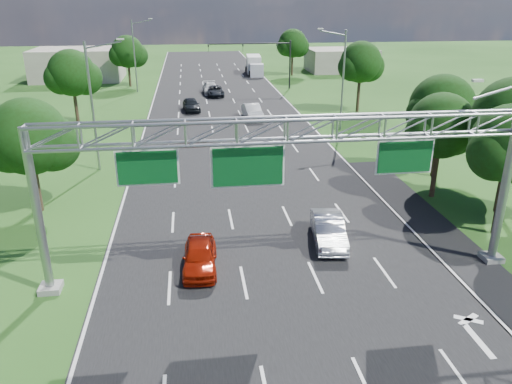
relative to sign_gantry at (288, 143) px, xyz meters
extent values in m
plane|color=#1F4715|center=(-0.33, 18.00, -6.89)|extent=(220.00, 220.00, 0.00)
cube|color=black|center=(-0.33, 18.00, -6.89)|extent=(18.00, 180.00, 0.02)
cube|color=black|center=(9.87, 2.00, -6.89)|extent=(3.00, 30.00, 0.02)
cube|color=gray|center=(11.17, 0.00, -6.74)|extent=(1.00, 1.00, 0.30)
cylinder|color=gray|center=(11.17, 0.00, -2.89)|extent=(0.44, 0.44, 8.00)
cube|color=gray|center=(-11.33, 0.00, -6.74)|extent=(1.00, 1.00, 0.30)
cylinder|color=gray|center=(-11.33, 0.00, -2.89)|extent=(0.40, 0.40, 8.00)
cylinder|color=gray|center=(9.97, 0.00, 2.11)|extent=(2.54, 0.12, 0.79)
cube|color=beige|center=(8.77, 0.00, 2.61)|extent=(0.50, 0.22, 0.12)
cube|color=white|center=(-6.33, -0.02, -0.89)|extent=(2.80, 0.05, 1.70)
cube|color=#09481C|center=(-6.33, -0.08, -0.89)|extent=(2.62, 0.05, 1.52)
cube|color=white|center=(-1.83, -0.02, -1.04)|extent=(3.40, 0.05, 2.00)
cube|color=#09481C|center=(-1.83, -0.08, -1.04)|extent=(3.22, 0.05, 1.82)
cube|color=white|center=(5.67, -0.02, -0.89)|extent=(2.80, 0.05, 1.70)
cube|color=#09481C|center=(5.67, -0.08, -0.89)|extent=(2.62, 0.05, 1.52)
cylinder|color=black|center=(10.67, 53.00, -3.39)|extent=(0.24, 0.24, 7.00)
cylinder|color=black|center=(4.67, 53.00, -0.29)|extent=(12.00, 0.18, 0.18)
imported|color=black|center=(-1.33, 53.00, -0.84)|extent=(0.18, 0.22, 1.10)
imported|color=black|center=(3.67, 53.00, -0.84)|extent=(0.18, 0.22, 1.10)
imported|color=black|center=(8.67, 53.00, -0.84)|extent=(0.18, 0.22, 1.10)
cylinder|color=gray|center=(-11.83, 18.00, -1.89)|extent=(0.20, 0.20, 10.00)
cylinder|color=gray|center=(-10.53, 18.00, 2.81)|extent=(2.78, 0.12, 0.60)
cube|color=beige|center=(-9.23, 18.00, 3.21)|extent=(0.55, 0.22, 0.12)
cylinder|color=gray|center=(-11.83, 53.00, -1.89)|extent=(0.20, 0.20, 10.00)
cylinder|color=gray|center=(-10.53, 53.00, 2.81)|extent=(2.78, 0.12, 0.60)
cube|color=beige|center=(-9.23, 53.00, 3.21)|extent=(0.55, 0.22, 0.12)
cylinder|color=gray|center=(11.17, 28.00, -1.89)|extent=(0.20, 0.20, 10.00)
cylinder|color=gray|center=(9.87, 28.00, 2.81)|extent=(2.78, 0.12, 0.60)
cube|color=beige|center=(8.57, 28.00, 3.21)|extent=(0.55, 0.22, 0.12)
cylinder|color=#2D2116|center=(13.17, 3.00, -5.02)|extent=(0.36, 0.36, 3.74)
sphere|color=black|center=(13.17, 3.00, -1.39)|extent=(4.40, 4.40, 4.40)
sphere|color=black|center=(12.18, 2.70, -1.83)|extent=(3.08, 3.08, 3.08)
cylinder|color=#2D2116|center=(15.17, 6.00, -4.80)|extent=(0.36, 0.36, 4.18)
sphere|color=black|center=(14.04, 5.70, -1.21)|extent=(3.50, 3.50, 3.50)
cylinder|color=#2D2116|center=(12.17, 9.00, -5.24)|extent=(0.36, 0.36, 3.30)
sphere|color=black|center=(12.17, 9.00, -1.83)|extent=(4.40, 4.40, 4.40)
sphere|color=black|center=(13.27, 9.40, -2.38)|extent=(3.30, 3.30, 3.30)
sphere|color=black|center=(11.18, 8.70, -2.27)|extent=(3.08, 3.08, 3.08)
cylinder|color=#2D2116|center=(14.17, 13.00, -5.13)|extent=(0.36, 0.36, 3.52)
sphere|color=black|center=(14.17, 13.00, -1.45)|extent=(4.80, 4.80, 4.80)
sphere|color=black|center=(15.37, 13.40, -2.05)|extent=(3.60, 3.60, 3.60)
sphere|color=black|center=(13.09, 12.70, -1.93)|extent=(3.36, 3.36, 3.36)
cylinder|color=#2D2116|center=(-14.33, 10.00, -5.35)|extent=(0.36, 0.36, 3.08)
sphere|color=black|center=(-14.33, 10.00, -1.89)|extent=(4.80, 4.80, 4.80)
sphere|color=black|center=(-13.13, 10.40, -2.49)|extent=(3.60, 3.60, 3.60)
sphere|color=black|center=(-15.41, 9.70, -2.37)|extent=(3.36, 3.36, 3.36)
cylinder|color=#2D2116|center=(-16.33, 33.00, -5.02)|extent=(0.36, 0.36, 3.74)
sphere|color=black|center=(-16.33, 33.00, -1.23)|extent=(4.80, 4.80, 4.80)
sphere|color=black|center=(-15.13, 33.40, -1.83)|extent=(3.60, 3.60, 3.60)
sphere|color=black|center=(-17.41, 32.70, -1.71)|extent=(3.36, 3.36, 3.36)
cylinder|color=#2D2116|center=(-13.33, 58.00, -5.24)|extent=(0.36, 0.36, 3.30)
sphere|color=black|center=(-13.33, 58.00, -1.67)|extent=(4.80, 4.80, 4.80)
sphere|color=black|center=(-12.13, 58.40, -2.27)|extent=(3.60, 3.60, 3.60)
sphere|color=black|center=(-14.41, 57.70, -2.15)|extent=(3.36, 3.36, 3.36)
cylinder|color=#2D2116|center=(15.67, 36.00, -4.91)|extent=(0.36, 0.36, 3.96)
sphere|color=black|center=(15.67, 36.00, -1.01)|extent=(4.80, 4.80, 4.80)
sphere|color=black|center=(16.87, 36.40, -1.61)|extent=(3.60, 3.60, 3.60)
sphere|color=black|center=(14.59, 35.70, -1.49)|extent=(3.36, 3.36, 3.36)
cylinder|color=#2D2116|center=(13.67, 66.00, -5.13)|extent=(0.36, 0.36, 3.52)
sphere|color=black|center=(13.67, 66.00, -1.45)|extent=(4.80, 4.80, 4.80)
sphere|color=black|center=(14.87, 66.40, -2.05)|extent=(3.60, 3.60, 3.60)
sphere|color=black|center=(12.59, 65.70, -1.93)|extent=(3.36, 3.36, 3.36)
cube|color=gray|center=(-22.33, 66.00, -4.39)|extent=(14.00, 10.00, 5.00)
cube|color=gray|center=(23.67, 70.00, -4.89)|extent=(12.00, 9.00, 4.00)
imported|color=#961806|center=(-4.20, 1.14, -6.17)|extent=(1.92, 4.32, 1.44)
imported|color=silver|center=(3.10, 3.16, -6.11)|extent=(2.26, 4.91, 1.56)
imported|color=#B9B9B9|center=(-1.29, 50.36, -6.14)|extent=(2.34, 5.28, 1.51)
imported|color=black|center=(-0.79, 48.48, -6.21)|extent=(2.46, 5.01, 1.37)
imported|color=black|center=(-4.19, 39.05, -6.12)|extent=(2.32, 4.72, 1.55)
imported|color=silver|center=(2.64, 34.00, -6.07)|extent=(2.07, 5.09, 1.64)
cube|color=silver|center=(7.30, 69.24, -5.25)|extent=(2.83, 6.12, 2.98)
cube|color=silver|center=(7.30, 65.07, -5.80)|extent=(2.44, 2.35, 2.18)
cylinder|color=black|center=(6.21, 65.27, -6.40)|extent=(0.35, 0.99, 0.99)
cylinder|color=black|center=(8.39, 65.27, -6.40)|extent=(0.35, 0.99, 0.99)
cylinder|color=black|center=(6.21, 71.22, -6.40)|extent=(0.35, 0.99, 0.99)
cylinder|color=black|center=(8.39, 71.22, -6.40)|extent=(0.35, 0.99, 0.99)
camera|label=1|loc=(-4.31, -21.50, 6.24)|focal=35.00mm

